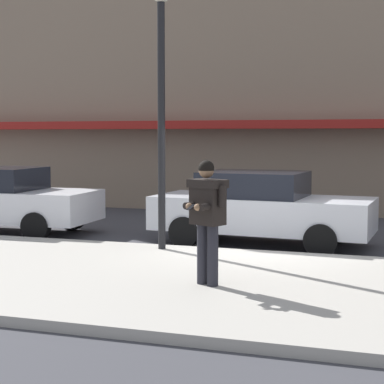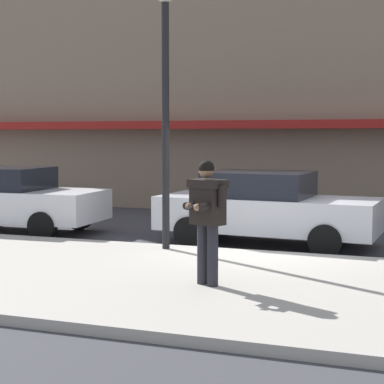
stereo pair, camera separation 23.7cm
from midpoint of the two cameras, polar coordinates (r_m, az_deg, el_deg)
The scene contains 8 objects.
ground_plane at distance 12.43m, azimuth 5.00°, elevation -5.60°, with size 80.00×80.00×0.00m, color #3D3D42.
sidewalk at distance 9.49m, azimuth 6.99°, elevation -8.55°, with size 32.00×5.30×0.14m, color #A8A399.
curb_paint_line at distance 12.30m, azimuth 9.62°, elevation -5.75°, with size 28.00×0.12×0.01m, color silver.
storefront_facade at distance 20.65m, azimuth 13.41°, elevation 12.57°, with size 28.00×4.70×10.09m.
parked_sedan_near at distance 15.77m, azimuth -17.13°, elevation -0.63°, with size 4.55×2.03×1.54m.
parked_sedan_mid at distance 13.43m, azimuth 5.59°, elevation -1.39°, with size 4.62×2.18×1.54m.
man_texting_on_phone at distance 9.18m, azimuth 0.61°, elevation -1.49°, with size 0.62×0.65×1.81m.
street_lamp_post at distance 12.12m, azimuth -3.31°, elevation 9.05°, with size 0.36×0.36×4.88m.
Camera 1 is at (2.65, -11.94, 2.30)m, focal length 60.00 mm.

